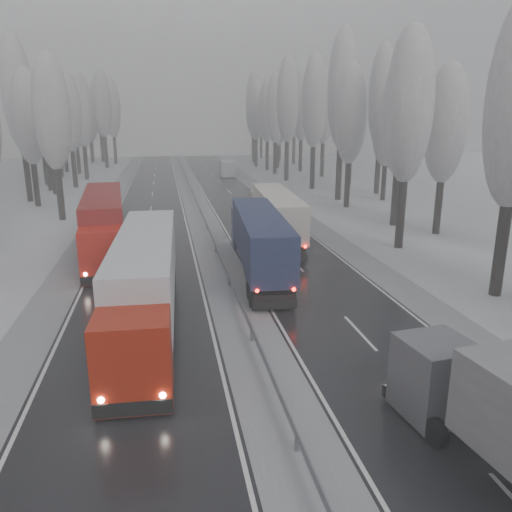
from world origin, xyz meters
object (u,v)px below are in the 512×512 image
object	(u,v)px
truck_blue_box	(258,236)
truck_red_red	(104,220)
truck_cream_box	(275,212)
box_truck_distant	(227,168)
truck_red_white	(145,277)

from	to	relation	value
truck_blue_box	truck_red_red	xyz separation A→B (m)	(-10.50, 6.53, 0.18)
truck_cream_box	truck_red_red	distance (m)	13.69
truck_cream_box	truck_red_red	size ratio (longest dim) A/B	0.93
box_truck_distant	truck_red_white	world-z (taller)	truck_red_white
truck_cream_box	box_truck_distant	bearing A→B (deg)	91.43
truck_cream_box	truck_red_red	bearing A→B (deg)	-167.76
truck_cream_box	truck_red_white	xyz separation A→B (m)	(-10.10, -16.56, 0.15)
truck_blue_box	truck_cream_box	world-z (taller)	truck_blue_box
truck_blue_box	truck_red_red	bearing A→B (deg)	152.01
box_truck_distant	truck_red_white	distance (m)	66.12
truck_cream_box	box_truck_distant	world-z (taller)	truck_cream_box
truck_blue_box	box_truck_distant	bearing A→B (deg)	88.72
truck_red_white	truck_red_red	size ratio (longest dim) A/B	0.98
truck_blue_box	truck_cream_box	size ratio (longest dim) A/B	1.01
truck_cream_box	truck_red_white	size ratio (longest dim) A/B	0.94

